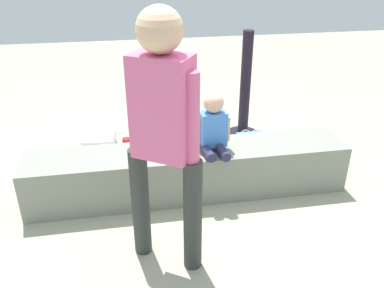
% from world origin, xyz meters
% --- Properties ---
extents(ground_plane, '(12.00, 12.00, 0.00)m').
position_xyz_m(ground_plane, '(0.00, 0.00, 0.00)').
color(ground_plane, '#9D9D84').
extents(concrete_ledge, '(2.64, 0.44, 0.41)m').
position_xyz_m(concrete_ledge, '(0.00, 0.00, 0.21)').
color(concrete_ledge, gray).
rests_on(concrete_ledge, ground_plane).
extents(child_seated, '(0.28, 0.32, 0.48)m').
position_xyz_m(child_seated, '(0.19, -0.03, 0.62)').
color(child_seated, '#262748').
rests_on(child_seated, concrete_ledge).
extents(adult_standing, '(0.43, 0.35, 1.66)m').
position_xyz_m(adult_standing, '(-0.28, -0.76, 1.00)').
color(adult_standing, '#303231').
rests_on(adult_standing, ground_plane).
extents(cake_plate, '(0.22, 0.22, 0.07)m').
position_xyz_m(cake_plate, '(-0.08, -0.08, 0.43)').
color(cake_plate, '#E0594C').
rests_on(cake_plate, concrete_ledge).
extents(gift_bag, '(0.26, 0.12, 0.33)m').
position_xyz_m(gift_bag, '(0.68, 0.45, 0.14)').
color(gift_bag, '#4C99E0').
rests_on(gift_bag, ground_plane).
extents(railing_post, '(0.36, 0.36, 1.15)m').
position_xyz_m(railing_post, '(0.77, 0.99, 0.44)').
color(railing_post, black).
rests_on(railing_post, ground_plane).
extents(water_bottle_near_gift, '(0.07, 0.07, 0.22)m').
position_xyz_m(water_bottle_near_gift, '(-0.20, 0.55, 0.10)').
color(water_bottle_near_gift, silver).
rests_on(water_bottle_near_gift, ground_plane).
extents(party_cup_red, '(0.08, 0.08, 0.09)m').
position_xyz_m(party_cup_red, '(-0.50, 0.96, 0.05)').
color(party_cup_red, red).
rests_on(party_cup_red, ground_plane).
extents(cake_box_white, '(0.35, 0.32, 0.14)m').
position_xyz_m(cake_box_white, '(-0.78, 0.97, 0.07)').
color(cake_box_white, white).
rests_on(cake_box_white, ground_plane).
extents(handbag_black_leather, '(0.26, 0.14, 0.32)m').
position_xyz_m(handbag_black_leather, '(-0.21, 1.04, 0.11)').
color(handbag_black_leather, black).
rests_on(handbag_black_leather, ground_plane).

